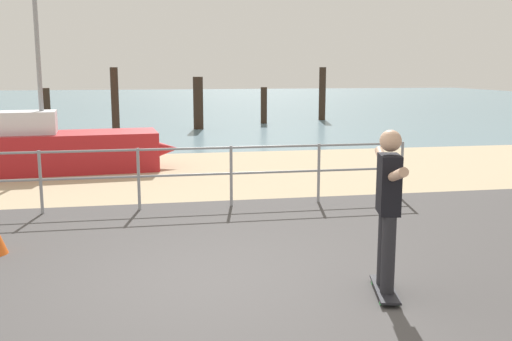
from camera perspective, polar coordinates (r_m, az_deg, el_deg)
The scene contains 12 objects.
ground_plane at distance 5.61m, azimuth -3.31°, elevation -14.70°, with size 24.00×10.00×0.04m, color #474444.
beach_strip at distance 13.28m, azimuth -7.67°, elevation -0.29°, with size 24.00×6.00×0.04m, color tan.
sea_surface at distance 41.13m, azimuth -9.69°, elevation 6.54°, with size 72.00×50.00×0.04m, color slate.
railing_fence at distance 9.95m, azimuth -20.28°, elevation -0.18°, with size 12.36×0.05×1.05m.
sailboat at distance 13.95m, azimuth -18.05°, elevation 1.96°, with size 5.02×1.77×4.99m.
skateboard at distance 6.35m, azimuth 12.42°, elevation -11.24°, with size 0.38×0.82×0.08m.
skateboarder at distance 6.07m, azimuth 12.75°, elevation -2.85°, with size 0.42×1.43×1.65m.
groyne_post_0 at distance 24.61m, azimuth -19.78°, elevation 5.74°, with size 0.36×0.36×1.57m, color #332319.
groyne_post_1 at distance 19.26m, azimuth -13.55°, elevation 6.22°, with size 0.24×0.24×2.36m, color #332319.
groyne_post_2 at distance 22.70m, azimuth -5.65°, elevation 6.53°, with size 0.38×0.38×2.01m, color #332319.
groyne_post_3 at distance 24.92m, azimuth 0.77°, elevation 6.34°, with size 0.27×0.27×1.55m, color #332319.
groyne_post_4 at distance 26.79m, azimuth 6.47°, elevation 7.42°, with size 0.31×0.31×2.38m, color #332319.
Camera 1 is at (-0.62, -6.06, 2.34)m, focal length 41.10 mm.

